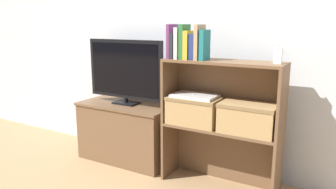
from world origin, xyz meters
TOP-DOWN VIEW (x-y plane):
  - ground_plane at (0.00, 0.00)m, footprint 16.00×16.00m
  - wall_back at (0.00, 0.44)m, footprint 10.00×0.05m
  - tv_stand at (-0.47, 0.20)m, footprint 0.86×0.43m
  - tv at (-0.47, 0.20)m, footprint 0.76×0.14m
  - bookshelf_lower_tier at (0.45, 0.20)m, footprint 0.87×0.28m
  - bookshelf_upper_tier at (0.45, 0.20)m, footprint 0.87×0.28m
  - book_plum at (0.06, 0.10)m, footprint 0.02×0.14m
  - book_charcoal at (0.09, 0.10)m, footprint 0.03×0.15m
  - book_ivory at (0.12, 0.10)m, footprint 0.03×0.15m
  - book_forest at (0.16, 0.10)m, footprint 0.04×0.13m
  - book_mustard at (0.20, 0.10)m, footprint 0.04×0.15m
  - book_navy at (0.25, 0.10)m, footprint 0.04×0.13m
  - book_tan at (0.28, 0.10)m, footprint 0.03×0.15m
  - book_teal at (0.32, 0.10)m, footprint 0.04×0.13m
  - baby_monitor at (0.83, 0.14)m, footprint 0.05×0.03m
  - storage_basket_left at (0.24, 0.12)m, footprint 0.39×0.25m
  - storage_basket_right at (0.66, 0.12)m, footprint 0.39×0.25m
  - laptop at (0.24, 0.12)m, footprint 0.33×0.22m

SIDE VIEW (x-z plane):
  - ground_plane at x=0.00m, z-range 0.00..0.00m
  - tv_stand at x=-0.47m, z-range 0.00..0.52m
  - bookshelf_lower_tier at x=0.45m, z-range 0.06..0.53m
  - storage_basket_left at x=0.24m, z-range 0.48..0.69m
  - storage_basket_right at x=0.66m, z-range 0.48..0.69m
  - laptop at x=0.24m, z-range 0.68..0.70m
  - bookshelf_upper_tier at x=0.45m, z-range 0.53..1.02m
  - tv at x=-0.47m, z-range 0.54..1.10m
  - baby_monitor at x=0.83m, z-range 0.95..1.08m
  - book_navy at x=0.25m, z-range 0.96..1.15m
  - book_charcoal at x=0.09m, z-range 0.96..1.15m
  - book_mustard at x=0.20m, z-range 0.96..1.17m
  - book_teal at x=0.32m, z-range 0.96..1.18m
  - book_ivory at x=0.12m, z-range 0.96..1.19m
  - book_tan at x=0.28m, z-range 0.96..1.21m
  - book_forest at x=0.16m, z-range 0.96..1.22m
  - book_plum at x=0.06m, z-range 0.96..1.22m
  - wall_back at x=0.00m, z-range 0.00..2.40m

